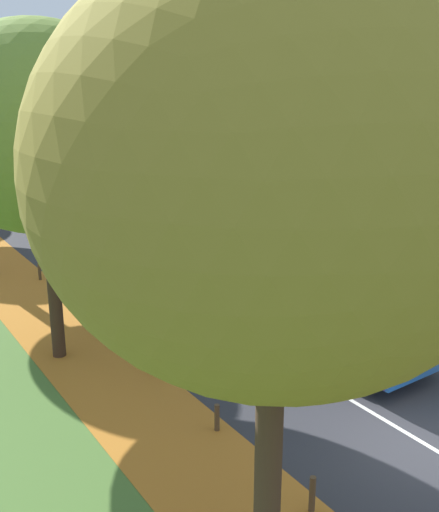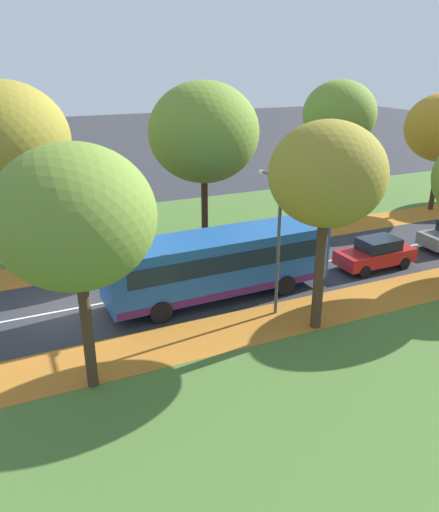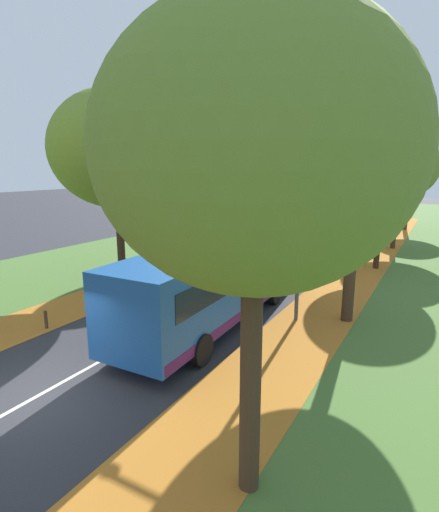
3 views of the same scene
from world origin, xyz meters
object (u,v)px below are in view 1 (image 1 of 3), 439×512
at_px(car_red_lead, 161,242).
at_px(streetlamp_right, 308,199).
at_px(tree_right_near, 336,120).
at_px(bollard_nearest, 312,494).
at_px(tree_left_near, 41,129).
at_px(car_white_fourth_in_line, 32,184).
at_px(bollard_sixth, 40,272).
at_px(tree_left_nearest, 276,171).
at_px(tree_right_mid, 200,131).
at_px(tree_right_far, 140,115).
at_px(bollard_third, 153,365).
at_px(tree_right_distant, 75,104).
at_px(bollard_fifth, 68,296).
at_px(bus, 287,279).
at_px(bollard_second, 217,418).
at_px(car_green_third_in_line, 60,198).
at_px(bollard_fourth, 104,325).
at_px(car_grey_following, 97,217).

bearing_deg(car_red_lead, streetlamp_right, -75.34).
bearing_deg(tree_right_near, bollard_nearest, -134.68).
xyz_separation_m(tree_left_near, car_white_fourth_in_line, (6.78, 24.83, -5.67)).
bearing_deg(bollard_nearest, bollard_sixth, 90.19).
bearing_deg(bollard_sixth, tree_left_near, -103.20).
distance_m(tree_left_nearest, car_red_lead, 19.27).
bearing_deg(bollard_sixth, bollard_nearest, -89.81).
bearing_deg(tree_left_nearest, streetlamp_right, 46.09).
bearing_deg(tree_right_mid, tree_right_far, 89.06).
xyz_separation_m(tree_right_near, streetlamp_right, (-2.02, -0.91, -2.57)).
distance_m(tree_left_near, bollard_third, 6.92).
relative_size(tree_right_near, tree_right_distant, 1.04).
bearing_deg(bollard_fifth, tree_left_near, -113.50).
height_order(bollard_third, bus, bus).
xyz_separation_m(bollard_nearest, car_red_lead, (5.30, 15.73, 0.44)).
xyz_separation_m(bollard_nearest, bollard_second, (-0.01, 3.20, -0.04)).
bearing_deg(tree_right_far, tree_left_nearest, -112.83).
relative_size(bus, car_white_fourth_in_line, 2.47).
relative_size(bollard_nearest, car_white_fourth_in_line, 0.18).
bearing_deg(bollard_fifth, bollard_third, -89.45).
bearing_deg(car_red_lead, tree_right_mid, 34.97).
bearing_deg(bollard_sixth, tree_right_mid, 14.04).
xyz_separation_m(streetlamp_right, car_red_lead, (-1.91, 7.31, -2.92)).
bearing_deg(tree_left_near, car_red_lead, 43.98).
xyz_separation_m(bollard_third, car_white_fourth_in_line, (5.05, 27.39, 0.52)).
relative_size(tree_right_far, car_white_fourth_in_line, 1.89).
relative_size(bollard_third, car_green_third_in_line, 0.14).
bearing_deg(bollard_nearest, tree_right_near, 45.32).
relative_size(tree_right_near, bus, 0.79).
height_order(tree_right_distant, bollard_sixth, tree_right_distant).
bearing_deg(bollard_nearest, tree_right_far, 70.15).
bearing_deg(car_red_lead, tree_right_near, -58.44).
bearing_deg(tree_left_near, tree_right_distant, 67.74).
relative_size(streetlamp_right, car_green_third_in_line, 1.41).
bearing_deg(tree_right_near, bus, -149.34).
bearing_deg(bus, tree_left_nearest, -131.29).
height_order(tree_left_nearest, bollard_second, tree_left_nearest).
relative_size(tree_left_near, car_green_third_in_line, 2.18).
bearing_deg(bollard_third, bus, 4.91).
bearing_deg(streetlamp_right, tree_left_nearest, -133.91).
xyz_separation_m(bollard_fourth, bollard_fifth, (-0.02, 3.20, -0.02)).
distance_m(tree_right_near, bollard_fifth, 11.56).
bearing_deg(tree_left_nearest, bus, 48.71).
height_order(tree_right_distant, car_grey_following, tree_right_distant).
bearing_deg(car_green_third_in_line, bollard_sixth, -112.79).
height_order(bollard_third, bollard_sixth, bollard_sixth).
bearing_deg(bus, bollard_second, -144.12).
relative_size(tree_left_nearest, bollard_fourth, 13.74).
height_order(bollard_third, car_white_fourth_in_line, car_white_fourth_in_line).
distance_m(bus, car_green_third_in_line, 21.28).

